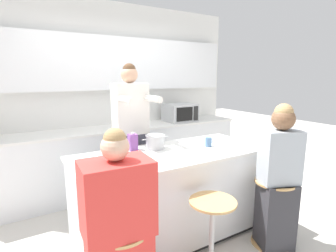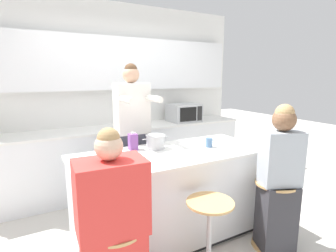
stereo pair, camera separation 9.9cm
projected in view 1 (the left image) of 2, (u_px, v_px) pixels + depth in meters
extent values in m
plane|color=beige|center=(172.00, 235.00, 2.75)|extent=(16.00, 16.00, 0.00)
cube|color=silver|center=(112.00, 96.00, 3.97)|extent=(4.08, 0.06, 2.70)
cube|color=silver|center=(113.00, 64.00, 3.79)|extent=(3.76, 0.16, 0.75)
cube|color=silver|center=(122.00, 159.00, 3.86)|extent=(3.76, 0.56, 0.90)
cube|color=silver|center=(121.00, 128.00, 3.78)|extent=(3.79, 0.59, 0.03)
cube|color=black|center=(172.00, 233.00, 2.75)|extent=(1.83, 0.70, 0.06)
cube|color=silver|center=(172.00, 194.00, 2.67)|extent=(1.91, 0.78, 0.82)
cube|color=silver|center=(172.00, 154.00, 2.59)|extent=(1.95, 0.82, 0.03)
cylinder|color=tan|center=(121.00, 230.00, 1.72)|extent=(0.38, 0.38, 0.02)
cylinder|color=#B7BABC|center=(212.00, 238.00, 2.17)|extent=(0.04, 0.04, 0.63)
cylinder|color=tan|center=(213.00, 202.00, 2.11)|extent=(0.38, 0.38, 0.02)
cylinder|color=tan|center=(271.00, 243.00, 2.62)|extent=(0.38, 0.38, 0.01)
cylinder|color=#B7BABC|center=(273.00, 213.00, 2.56)|extent=(0.04, 0.04, 0.63)
cylinder|color=tan|center=(275.00, 182.00, 2.50)|extent=(0.38, 0.38, 0.02)
cube|color=#383842|center=(132.00, 174.00, 3.13)|extent=(0.32, 0.22, 0.99)
cube|color=silver|center=(130.00, 109.00, 2.98)|extent=(0.38, 0.22, 0.57)
cylinder|color=silver|center=(126.00, 100.00, 2.65)|extent=(0.07, 0.32, 0.07)
cylinder|color=silver|center=(153.00, 99.00, 2.80)|extent=(0.07, 0.32, 0.07)
sphere|color=tan|center=(129.00, 75.00, 2.91)|extent=(0.19, 0.19, 0.19)
sphere|color=#513823|center=(129.00, 70.00, 2.90)|extent=(0.15, 0.15, 0.15)
cube|color=red|center=(117.00, 198.00, 1.63)|extent=(0.45, 0.31, 0.48)
sphere|color=#DBB293|center=(115.00, 147.00, 1.56)|extent=(0.18, 0.18, 0.17)
sphere|color=#A37F51|center=(115.00, 139.00, 1.56)|extent=(0.15, 0.15, 0.14)
cube|color=#333338|center=(275.00, 215.00, 2.53)|extent=(0.39, 0.36, 0.66)
cube|color=#9EA8B2|center=(280.00, 157.00, 2.42)|extent=(0.40, 0.34, 0.50)
sphere|color=brown|center=(283.00, 119.00, 2.35)|extent=(0.27, 0.27, 0.21)
sphere|color=#A37F51|center=(284.00, 113.00, 2.34)|extent=(0.22, 0.22, 0.17)
cylinder|color=#B7BABC|center=(155.00, 142.00, 2.70)|extent=(0.19, 0.19, 0.14)
cylinder|color=#B7BABC|center=(155.00, 135.00, 2.68)|extent=(0.20, 0.20, 0.01)
cylinder|color=#B7BABC|center=(145.00, 140.00, 2.63)|extent=(0.05, 0.01, 0.01)
cylinder|color=#B7BABC|center=(165.00, 137.00, 2.75)|extent=(0.05, 0.01, 0.01)
cylinder|color=white|center=(112.00, 156.00, 2.35)|extent=(0.21, 0.21, 0.08)
cylinder|color=#4C7099|center=(208.00, 142.00, 2.78)|extent=(0.07, 0.07, 0.10)
torus|color=#4C7099|center=(212.00, 141.00, 2.80)|extent=(0.04, 0.01, 0.04)
ellipsoid|color=yellow|center=(135.00, 166.00, 2.11)|extent=(0.12, 0.05, 0.05)
ellipsoid|color=yellow|center=(130.00, 165.00, 2.13)|extent=(0.09, 0.12, 0.05)
ellipsoid|color=yellow|center=(137.00, 164.00, 2.16)|extent=(0.11, 0.11, 0.05)
cube|color=#7A428E|center=(133.00, 142.00, 2.64)|extent=(0.08, 0.08, 0.16)
cylinder|color=white|center=(132.00, 133.00, 2.63)|extent=(0.04, 0.04, 0.02)
cube|color=#B2B5B7|center=(180.00, 112.00, 4.23)|extent=(0.47, 0.40, 0.28)
cube|color=black|center=(185.00, 114.00, 4.04)|extent=(0.29, 0.01, 0.21)
cube|color=black|center=(196.00, 113.00, 4.14)|extent=(0.09, 0.01, 0.23)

